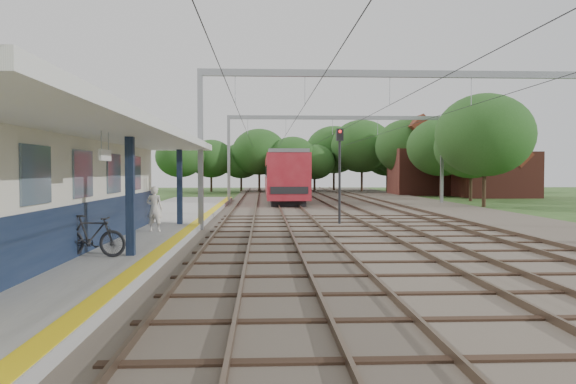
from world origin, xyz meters
name	(u,v)px	position (x,y,z in m)	size (l,w,h in m)	color
ground	(401,327)	(0.00, 0.00, 0.00)	(160.00, 160.00, 0.00)	#2D4C1E
ballast_bed	(352,208)	(4.00, 30.00, 0.05)	(18.00, 90.00, 0.10)	#473D33
platform	(137,231)	(-7.50, 14.00, 0.17)	(5.00, 52.00, 0.35)	gray
yellow_stripe	(192,226)	(-5.25, 14.00, 0.35)	(0.45, 52.00, 0.01)	yellow
station_building	(33,192)	(-8.88, 7.00, 2.04)	(3.41, 18.00, 3.40)	beige
canopy	(59,133)	(-7.77, 6.00, 3.64)	(6.40, 20.00, 3.44)	#101C35
rail_tracks	(317,206)	(1.50, 30.00, 0.18)	(11.80, 88.00, 0.15)	brown
catenary_system	(355,124)	(3.39, 25.28, 5.51)	(17.22, 88.00, 7.00)	gray
tree_band	(315,152)	(3.84, 57.12, 4.92)	(31.72, 30.88, 8.82)	#382619
house_near	(495,167)	(21.00, 46.00, 2.99)	(7.00, 6.12, 7.89)	brown
house_far	(429,166)	(16.00, 52.00, 3.23)	(8.00, 6.12, 8.66)	brown
person	(155,209)	(-6.40, 12.00, 1.21)	(0.62, 0.41, 1.71)	silver
bicycle	(92,236)	(-6.86, 5.73, 0.91)	(0.53, 1.86, 1.12)	black
train	(280,174)	(-0.50, 48.68, 2.27)	(3.12, 38.86, 4.09)	black
signal_post	(340,163)	(1.35, 17.41, 3.01)	(0.34, 0.29, 4.65)	black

